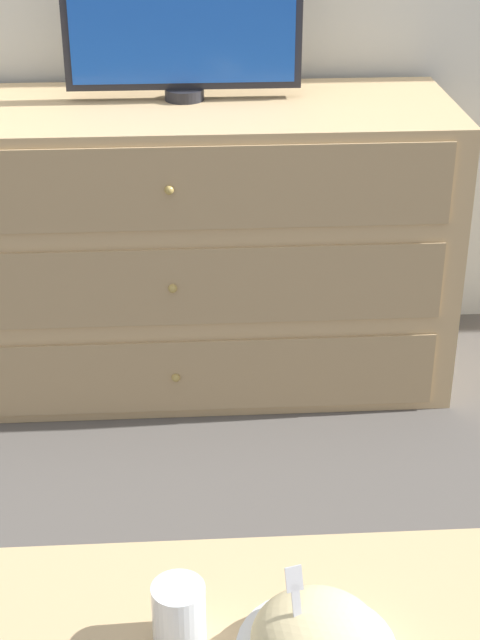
{
  "coord_description": "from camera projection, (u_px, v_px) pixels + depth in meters",
  "views": [
    {
      "loc": [
        0.12,
        -2.94,
        1.54
      ],
      "look_at": [
        0.21,
        -1.47,
        0.77
      ],
      "focal_mm": 55.0,
      "sensor_mm": 36.0,
      "label": 1
    }
  ],
  "objects": [
    {
      "name": "tv",
      "position": [
        183.0,
        21.0,
        2.62
      ],
      "size": [
        0.64,
        0.11,
        0.4
      ],
      "color": "#232328",
      "rests_on": "dresser"
    },
    {
      "name": "ground_plane",
      "position": [
        150.0,
        323.0,
        3.31
      ],
      "size": [
        12.0,
        12.0,
        0.0
      ],
      "primitive_type": "plane",
      "color": "#56514C"
    },
    {
      "name": "dresser",
      "position": [
        173.0,
        246.0,
        2.85
      ],
      "size": [
        1.58,
        0.58,
        0.83
      ],
      "color": "tan",
      "rests_on": "ground_plane"
    },
    {
      "name": "drink_cup",
      "position": [
        179.0,
        617.0,
        1.42
      ],
      "size": [
        0.08,
        0.08,
        0.1
      ],
      "color": "white",
      "rests_on": "coffee_table"
    }
  ]
}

